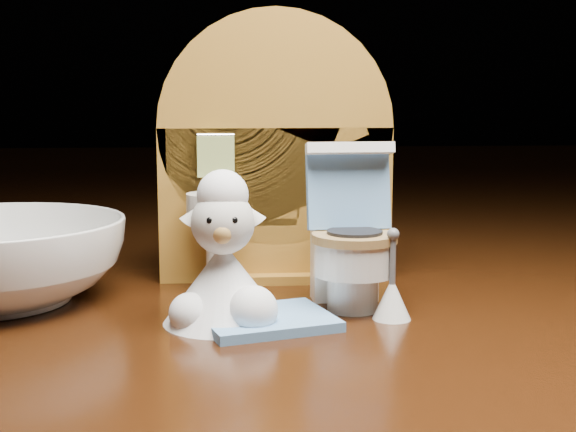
% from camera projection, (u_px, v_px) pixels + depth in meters
% --- Properties ---
extents(backdrop_panel, '(0.13, 0.05, 0.15)m').
position_uv_depth(backdrop_panel, '(274.00, 163.00, 0.45)').
color(backdrop_panel, '#9F6B22').
rests_on(backdrop_panel, ground).
extents(toy_toilet, '(0.04, 0.05, 0.08)m').
position_uv_depth(toy_toilet, '(350.00, 247.00, 0.39)').
color(toy_toilet, white).
rests_on(toy_toilet, ground).
extents(bath_mat, '(0.07, 0.06, 0.00)m').
position_uv_depth(bath_mat, '(266.00, 320.00, 0.37)').
color(bath_mat, '#6396CD').
rests_on(bath_mat, ground).
extents(toilet_brush, '(0.02, 0.02, 0.04)m').
position_uv_depth(toilet_brush, '(392.00, 295.00, 0.37)').
color(toilet_brush, white).
rests_on(toilet_brush, ground).
extents(plush_lamb, '(0.06, 0.06, 0.07)m').
position_uv_depth(plush_lamb, '(224.00, 270.00, 0.36)').
color(plush_lamb, white).
rests_on(plush_lamb, ground).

